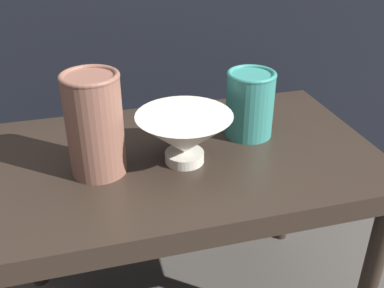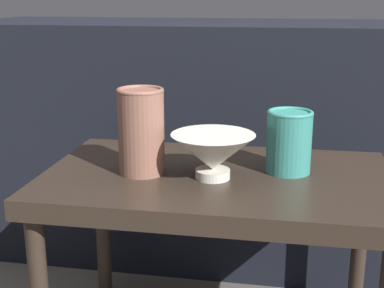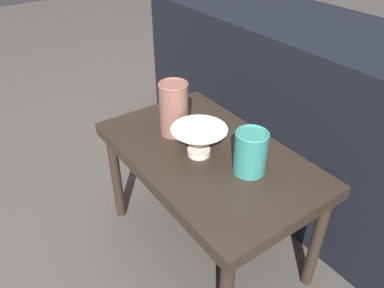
{
  "view_description": "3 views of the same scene",
  "coord_description": "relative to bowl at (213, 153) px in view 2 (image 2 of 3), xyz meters",
  "views": [
    {
      "loc": [
        -0.17,
        -0.69,
        0.83
      ],
      "look_at": [
        0.0,
        -0.06,
        0.47
      ],
      "focal_mm": 42.0,
      "sensor_mm": 36.0,
      "label": 1
    },
    {
      "loc": [
        0.13,
        -1.03,
        0.77
      ],
      "look_at": [
        -0.04,
        -0.06,
        0.49
      ],
      "focal_mm": 50.0,
      "sensor_mm": 36.0,
      "label": 2
    },
    {
      "loc": [
        0.73,
        -0.58,
        1.08
      ],
      "look_at": [
        -0.0,
        -0.06,
        0.47
      ],
      "focal_mm": 35.0,
      "sensor_mm": 36.0,
      "label": 3
    }
  ],
  "objects": [
    {
      "name": "vase_colorful_right",
      "position": [
        0.15,
        0.07,
        0.01
      ],
      "size": [
        0.09,
        0.09,
        0.13
      ],
      "color": "teal",
      "rests_on": "table"
    },
    {
      "name": "vase_textured_left",
      "position": [
        -0.15,
        0.01,
        0.04
      ],
      "size": [
        0.1,
        0.1,
        0.18
      ],
      "color": "brown",
      "rests_on": "table"
    },
    {
      "name": "couch_backdrop",
      "position": [
        0.01,
        0.57,
        -0.12
      ],
      "size": [
        1.63,
        0.5,
        0.7
      ],
      "color": "black",
      "rests_on": "ground_plane"
    },
    {
      "name": "table",
      "position": [
        0.01,
        0.03,
        -0.1
      ],
      "size": [
        0.71,
        0.43,
        0.42
      ],
      "color": "#2D231C",
      "rests_on": "ground_plane"
    },
    {
      "name": "bowl",
      "position": [
        0.0,
        0.0,
        0.0
      ],
      "size": [
        0.17,
        0.17,
        0.09
      ],
      "color": "silver",
      "rests_on": "table"
    }
  ]
}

